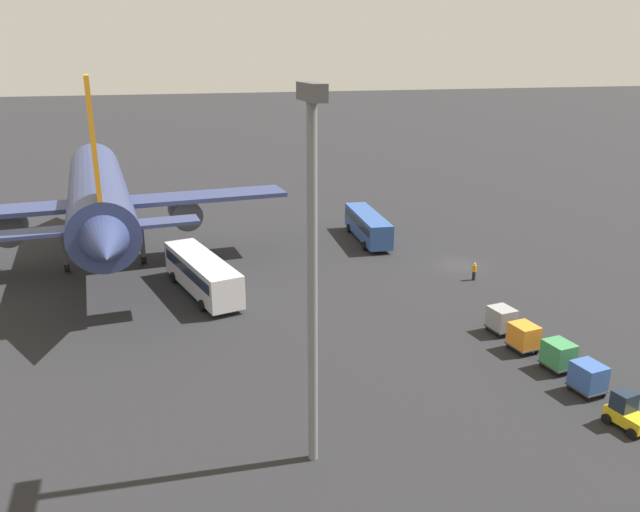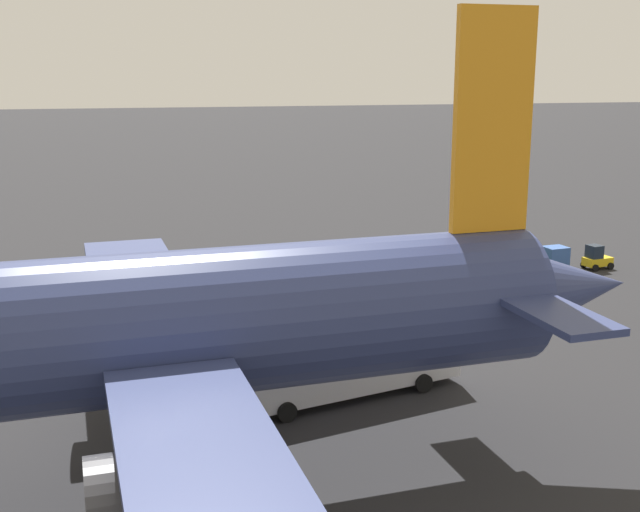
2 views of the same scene
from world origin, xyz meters
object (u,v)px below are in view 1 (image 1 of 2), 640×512
at_px(airplane, 99,195).
at_px(cargo_cart_blue, 588,377).
at_px(baggage_tug, 627,412).
at_px(worker_person, 474,271).
at_px(cargo_cart_grey, 501,319).
at_px(shuttle_bus_near, 368,224).
at_px(shuttle_bus_far, 202,272).
at_px(cargo_cart_green, 559,354).
at_px(cargo_cart_orange, 524,336).

height_order(airplane, cargo_cart_blue, airplane).
bearing_deg(baggage_tug, worker_person, -19.16).
distance_m(baggage_tug, cargo_cart_blue, 3.77).
distance_m(airplane, cargo_cart_grey, 40.05).
bearing_deg(shuttle_bus_near, baggage_tug, -173.39).
xyz_separation_m(airplane, shuttle_bus_near, (0.54, -28.85, -5.34)).
relative_size(shuttle_bus_far, cargo_cart_grey, 6.09).
relative_size(shuttle_bus_far, worker_person, 7.59).
height_order(shuttle_bus_far, cargo_cart_green, shuttle_bus_far).
bearing_deg(baggage_tug, airplane, 27.52).
xyz_separation_m(shuttle_bus_near, shuttle_bus_far, (-11.46, 20.22, 0.11)).
bearing_deg(shuttle_bus_far, shuttle_bus_near, -73.51).
distance_m(shuttle_bus_far, cargo_cart_grey, 26.03).
relative_size(shuttle_bus_near, shuttle_bus_far, 0.91).
bearing_deg(cargo_cart_blue, cargo_cart_green, -3.13).
xyz_separation_m(shuttle_bus_near, cargo_cart_blue, (-36.18, -1.16, -0.70)).
bearing_deg(airplane, cargo_cart_blue, -143.35).
height_order(worker_person, cargo_cart_orange, cargo_cart_orange).
relative_size(cargo_cart_blue, cargo_cart_orange, 1.00).
bearing_deg(cargo_cart_orange, airplane, 45.29).
distance_m(cargo_cart_blue, cargo_cart_green, 3.18).
distance_m(worker_person, cargo_cart_blue, 21.07).
bearing_deg(cargo_cart_blue, worker_person, -10.50).
bearing_deg(cargo_cart_green, cargo_cart_orange, 10.62).
bearing_deg(cargo_cart_blue, baggage_tug, 174.72).
height_order(airplane, shuttle_bus_near, airplane).
height_order(cargo_cart_green, cargo_cart_grey, same).
distance_m(shuttle_bus_far, cargo_cart_orange, 27.87).
height_order(cargo_cart_blue, cargo_cart_orange, same).
relative_size(worker_person, cargo_cart_grey, 0.80).
bearing_deg(worker_person, airplane, 66.19).
bearing_deg(cargo_cart_green, shuttle_bus_far, 45.01).
bearing_deg(shuttle_bus_near, shuttle_bus_far, 125.01).
xyz_separation_m(airplane, cargo_cart_blue, (-35.65, -30.01, -6.04)).
height_order(baggage_tug, cargo_cart_orange, baggage_tug).
height_order(cargo_cart_orange, cargo_cart_grey, same).
height_order(cargo_cart_blue, cargo_cart_green, same).
xyz_separation_m(baggage_tug, cargo_cart_grey, (13.29, -0.10, 0.25)).
xyz_separation_m(baggage_tug, cargo_cart_blue, (3.75, -0.35, 0.25)).
distance_m(airplane, shuttle_bus_near, 29.35).
relative_size(worker_person, cargo_cart_orange, 0.80).
bearing_deg(airplane, worker_person, -117.25).
bearing_deg(cargo_cart_green, cargo_cart_blue, 176.87).
bearing_deg(shuttle_bus_far, cargo_cart_green, -148.06).
bearing_deg(cargo_cart_orange, shuttle_bus_far, 48.77).
xyz_separation_m(airplane, worker_person, (-14.93, -33.84, -6.36)).
bearing_deg(worker_person, cargo_cart_green, 168.20).
height_order(shuttle_bus_near, cargo_cart_blue, shuttle_bus_near).
relative_size(shuttle_bus_near, cargo_cart_grey, 5.53).
height_order(cargo_cart_blue, cargo_cart_grey, same).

